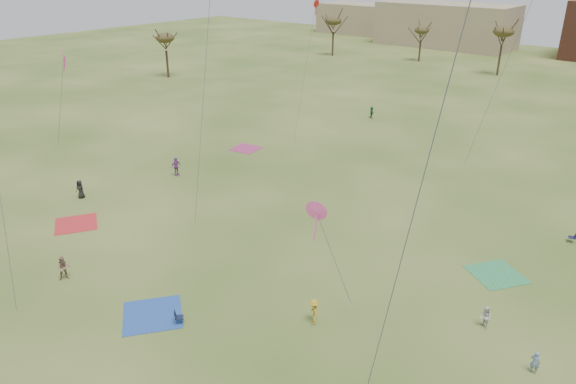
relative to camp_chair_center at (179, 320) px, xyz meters
The scene contains 17 objects.
ground 2.16m from the camp_chair_center, 78.10° to the right, with size 260.00×260.00×0.00m, color #2D4D18.
spectator_fore_b 10.09m from the camp_chair_center, 169.67° to the right, with size 0.86×0.67×1.76m, color #8E6A5A.
flyer_mid_a 22.34m from the camp_chair_center, 163.41° to the left, with size 0.85×0.55×1.73m, color black.
flyer_mid_b 8.21m from the camp_chair_center, 39.69° to the left, with size 1.07×0.61×1.65m, color #B69422.
flyer_mid_c 20.27m from the camp_chair_center, 27.40° to the left, with size 0.51×0.33×1.39m, color #667FAB.
spectator_mid_d 24.51m from the camp_chair_center, 140.52° to the left, with size 1.15×0.48×1.96m, color purple.
spectator_mid_e 18.45m from the camp_chair_center, 38.10° to the left, with size 0.71×0.56×1.47m, color silver.
flyer_far_a 48.69m from the camp_chair_center, 107.55° to the left, with size 1.46×0.46×1.57m, color #21653A.
blanket_red 17.25m from the camp_chair_center, 169.44° to the left, with size 3.30×3.30×0.03m, color red.
blanket_blue 2.02m from the camp_chair_center, 164.33° to the right, with size 3.56×3.56×0.03m, color #2750AB.
blanket_plum 32.30m from the camp_chair_center, 126.38° to the left, with size 2.96×2.96×0.03m, color #A9346A.
blanket_olive 21.98m from the camp_chair_center, 53.78° to the left, with size 3.33×3.33×0.03m, color #369456.
camp_chair_center is the anchor object (origin of this frame).
camp_chair_right 30.53m from the camp_chair_center, 58.75° to the left, with size 0.67×0.64×0.87m.
tree_line 77.36m from the camp_chair_center, 91.79° to the left, with size 117.44×49.32×8.91m.
building_tan 118.17m from the camp_chair_center, 107.02° to the left, with size 32.00×14.00×10.00m, color #937F60.
building_tan_west 136.23m from the camp_chair_center, 118.30° to the left, with size 20.00×12.00×8.00m, color #937F60.
Camera 1 is at (21.69, -14.39, 20.58)m, focal length 33.57 mm.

